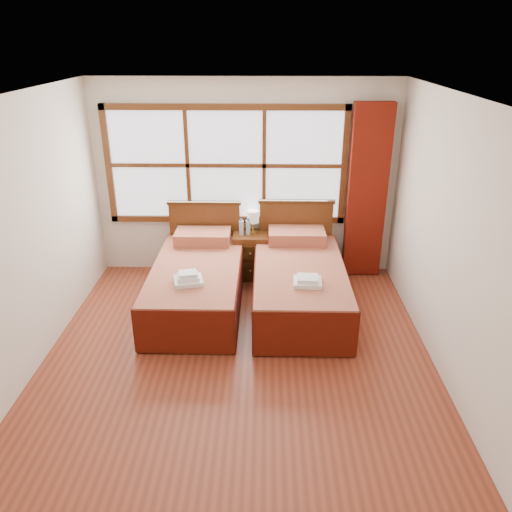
{
  "coord_description": "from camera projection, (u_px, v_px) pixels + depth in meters",
  "views": [
    {
      "loc": [
        0.27,
        -4.21,
        3.07
      ],
      "look_at": [
        0.17,
        0.7,
        0.88
      ],
      "focal_mm": 35.0,
      "sensor_mm": 36.0,
      "label": 1
    }
  ],
  "objects": [
    {
      "name": "wall_back",
      "position": [
        245.0,
        180.0,
        6.63
      ],
      "size": [
        4.0,
        0.0,
        4.0
      ],
      "primitive_type": "plane",
      "rotation": [
        1.57,
        0.0,
        0.0
      ],
      "color": "silver",
      "rests_on": "floor"
    },
    {
      "name": "lamp",
      "position": [
        253.0,
        217.0,
        6.62
      ],
      "size": [
        0.16,
        0.16,
        0.31
      ],
      "color": "gold",
      "rests_on": "nightstand"
    },
    {
      "name": "towels_left",
      "position": [
        188.0,
        279.0,
        5.5
      ],
      "size": [
        0.37,
        0.34,
        0.13
      ],
      "rotation": [
        0.0,
        0.0,
        0.23
      ],
      "color": "white",
      "rests_on": "bed_left"
    },
    {
      "name": "nightstand",
      "position": [
        251.0,
        255.0,
        6.8
      ],
      "size": [
        0.47,
        0.46,
        0.62
      ],
      "color": "#5A2F13",
      "rests_on": "floor"
    },
    {
      "name": "wall_right",
      "position": [
        455.0,
        247.0,
        4.54
      ],
      "size": [
        0.0,
        4.5,
        4.5
      ],
      "primitive_type": "plane",
      "rotation": [
        1.57,
        0.0,
        -1.57
      ],
      "color": "silver",
      "rests_on": "floor"
    },
    {
      "name": "curtain",
      "position": [
        367.0,
        193.0,
        6.52
      ],
      "size": [
        0.5,
        0.16,
        2.3
      ],
      "primitive_type": "cube",
      "color": "maroon",
      "rests_on": "wall_back"
    },
    {
      "name": "wall_left",
      "position": [
        20.0,
        243.0,
        4.61
      ],
      "size": [
        0.0,
        4.5,
        4.5
      ],
      "primitive_type": "plane",
      "rotation": [
        1.57,
        0.0,
        1.57
      ],
      "color": "silver",
      "rests_on": "floor"
    },
    {
      "name": "towels_right",
      "position": [
        308.0,
        281.0,
        5.45
      ],
      "size": [
        0.32,
        0.28,
        0.09
      ],
      "rotation": [
        0.0,
        0.0,
        -0.05
      ],
      "color": "white",
      "rests_on": "bed_right"
    },
    {
      "name": "bottle_far",
      "position": [
        248.0,
        227.0,
        6.61
      ],
      "size": [
        0.06,
        0.06,
        0.23
      ],
      "color": "#A0BACE",
      "rests_on": "nightstand"
    },
    {
      "name": "floor",
      "position": [
        238.0,
        362.0,
        5.1
      ],
      "size": [
        4.5,
        4.5,
        0.0
      ],
      "primitive_type": "plane",
      "color": "brown",
      "rests_on": "ground"
    },
    {
      "name": "bed_left",
      "position": [
        197.0,
        281.0,
        6.08
      ],
      "size": [
        1.06,
        2.08,
        1.03
      ],
      "color": "#3E230D",
      "rests_on": "floor"
    },
    {
      "name": "ceiling",
      "position": [
        233.0,
        97.0,
        4.04
      ],
      "size": [
        4.5,
        4.5,
        0.0
      ],
      "primitive_type": "plane",
      "rotation": [
        3.14,
        0.0,
        0.0
      ],
      "color": "white",
      "rests_on": "wall_back"
    },
    {
      "name": "window",
      "position": [
        226.0,
        165.0,
        6.52
      ],
      "size": [
        3.16,
        0.06,
        1.56
      ],
      "color": "white",
      "rests_on": "wall_back"
    },
    {
      "name": "bottle_near",
      "position": [
        241.0,
        228.0,
        6.59
      ],
      "size": [
        0.06,
        0.06,
        0.23
      ],
      "color": "#A0BACE",
      "rests_on": "nightstand"
    },
    {
      "name": "bed_right",
      "position": [
        299.0,
        282.0,
        6.05
      ],
      "size": [
        1.08,
        2.1,
        1.05
      ],
      "color": "#3E230D",
      "rests_on": "floor"
    }
  ]
}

